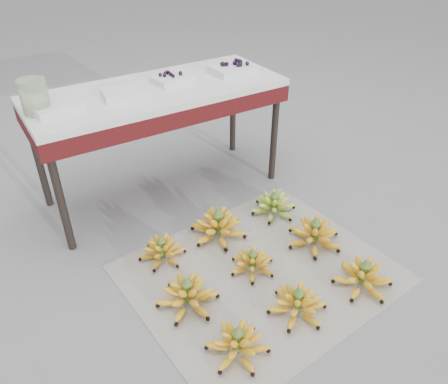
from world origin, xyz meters
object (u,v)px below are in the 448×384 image
vendor_table (158,101)px  tray_left (125,93)px  tray_far_right (233,68)px  bunch_back_left (162,250)px  bunch_front_right (363,277)px  bunch_mid_right (314,235)px  bunch_mid_center (252,263)px  tray_far_left (56,107)px  bunch_front_left (237,344)px  bunch_back_center (218,227)px  bunch_front_center (297,304)px  tray_right (172,78)px  glass_jar (34,96)px  bunch_mid_left (188,295)px  bunch_back_right (274,205)px  newspaper_mat (260,273)px

vendor_table → tray_left: bearing=-169.9°
vendor_table → tray_far_right: tray_far_right is taller
bunch_back_left → vendor_table: size_ratio=0.22×
bunch_front_right → bunch_mid_right: (0.02, 0.36, 0.00)m
bunch_mid_center → tray_far_left: bearing=139.8°
bunch_front_left → bunch_back_center: 0.77m
bunch_front_center → bunch_back_left: 0.75m
tray_right → bunch_mid_center: bearing=-94.3°
tray_far_left → bunch_mid_right: bearing=-41.3°
bunch_mid_right → bunch_back_left: 0.82m
bunch_mid_center → glass_jar: (-0.70, 0.90, 0.73)m
bunch_mid_left → glass_jar: bearing=96.5°
bunch_front_center → bunch_back_right: (0.38, 0.67, -0.00)m
bunch_back_center → bunch_front_center: bearing=-89.7°
bunch_back_left → glass_jar: bearing=146.2°
bunch_mid_center → vendor_table: (-0.05, 0.91, 0.57)m
bunch_mid_left → bunch_mid_right: bearing=-10.9°
bunch_front_left → glass_jar: 1.51m
bunch_front_center → bunch_back_center: 0.66m
newspaper_mat → bunch_back_center: size_ratio=3.96×
bunch_mid_left → bunch_back_center: bearing=30.7°
bunch_front_right → bunch_front_left: bearing=-178.4°
bunch_back_center → tray_right: bearing=82.0°
tray_right → tray_far_right: size_ratio=0.90×
newspaper_mat → tray_right: (0.05, 0.99, 0.72)m
bunch_front_center → tray_far_left: size_ratio=1.29×
bunch_mid_left → bunch_back_left: (0.04, 0.35, -0.01)m
bunch_back_left → glass_jar: 0.99m
bunch_front_center → vendor_table: (-0.06, 1.25, 0.56)m
bunch_front_right → bunch_back_left: size_ratio=0.91×
bunch_back_right → tray_far_right: size_ratio=1.26×
bunch_mid_left → vendor_table: vendor_table is taller
bunch_front_left → bunch_back_center: bearing=43.0°
bunch_mid_right → bunch_front_left: bearing=-177.0°
newspaper_mat → bunch_front_right: (0.37, -0.34, 0.06)m
bunch_front_right → bunch_back_left: bunch_front_right is taller
vendor_table → bunch_front_left: bearing=-102.7°
tray_far_left → bunch_front_left: bearing=-77.5°
bunch_front_center → bunch_back_left: (-0.36, 0.66, -0.01)m
bunch_mid_right → tray_right: bearing=86.5°
bunch_front_center → glass_jar: 1.60m
bunch_front_center → tray_left: 1.40m
bunch_front_center → bunch_mid_left: (-0.40, 0.31, 0.00)m
tray_far_right → vendor_table: bearing=178.7°
tray_far_right → bunch_back_right: bearing=-97.0°
newspaper_mat → glass_jar: 1.42m
bunch_mid_left → bunch_back_right: 0.86m
vendor_table → tray_far_left: size_ratio=5.53×
bunch_mid_left → bunch_back_center: bunch_back_center is taller
tray_right → bunch_back_right: bearing=-62.6°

